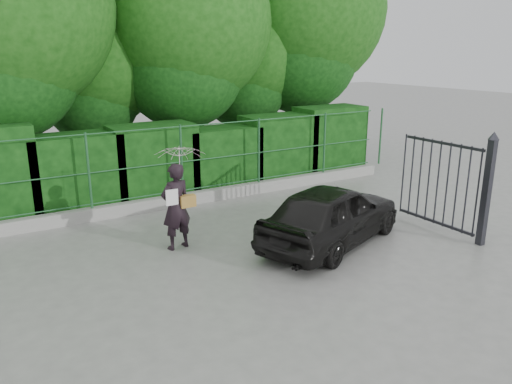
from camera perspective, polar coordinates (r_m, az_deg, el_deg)
ground at (r=9.17m, az=0.58°, el=-9.16°), size 80.00×80.00×0.00m
kerb at (r=12.92m, az=-9.96°, el=-1.13°), size 14.00×0.25×0.30m
fence at (r=12.73m, az=-9.26°, el=3.55°), size 14.13×0.06×1.80m
hedge at (r=13.55m, az=-12.34°, el=3.43°), size 14.20×1.20×2.29m
trees at (r=15.80m, az=-11.26°, el=18.32°), size 17.10×6.15×8.08m
gate at (r=11.31m, az=22.92°, el=0.83°), size 0.22×2.33×2.36m
woman at (r=9.99m, az=-8.81°, el=1.14°), size 1.00×1.00×2.09m
car at (r=10.36m, az=8.65°, el=-2.49°), size 4.08×2.74×1.29m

